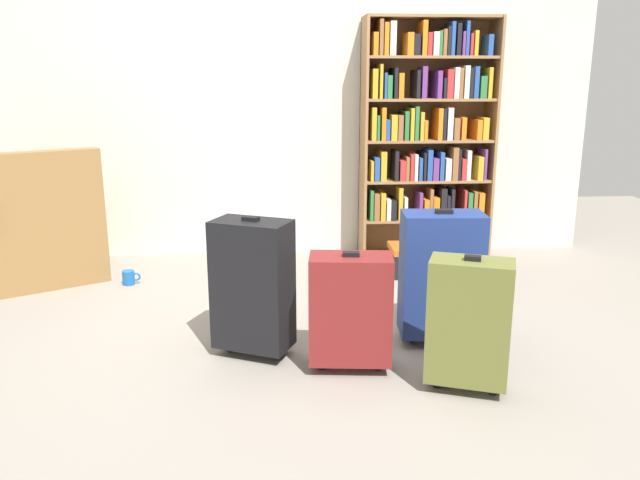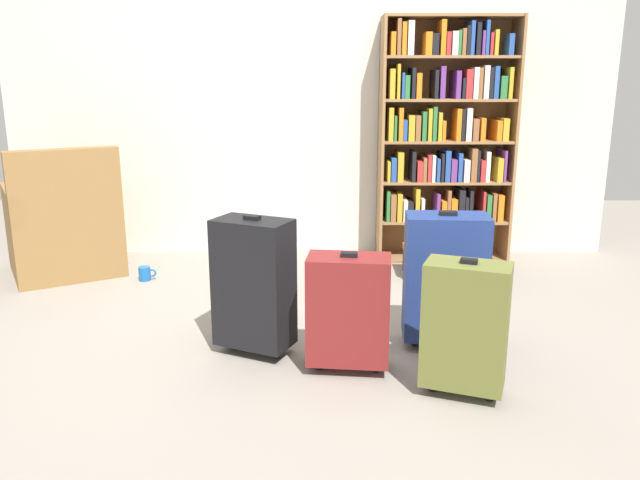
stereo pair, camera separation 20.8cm
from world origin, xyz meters
name	(u,v)px [view 2 (the right image)]	position (x,y,z in m)	size (l,w,h in m)	color
ground_plane	(301,351)	(0.00, 0.00, 0.00)	(8.03, 8.03, 0.00)	gray
back_wall	(306,83)	(0.00, 1.92, 1.30)	(4.59, 0.10, 2.60)	beige
bookshelf	(442,133)	(1.00, 1.70, 0.95)	(0.97, 0.32, 1.77)	olive
armchair	(61,229)	(-1.71, 1.33, 0.32)	(0.95, 0.95, 0.90)	olive
mug	(142,274)	(-1.11, 1.15, 0.05)	(0.12, 0.08, 0.10)	#1959A5
storage_box	(437,261)	(0.92, 1.25, 0.11)	(0.50, 0.29, 0.21)	black
suitcase_dark_red	(346,309)	(0.22, -0.21, 0.30)	(0.40, 0.25, 0.58)	maroon
suitcase_black	(251,283)	(-0.24, -0.02, 0.37)	(0.43, 0.35, 0.71)	black
suitcase_olive	(462,325)	(0.70, -0.46, 0.32)	(0.40, 0.30, 0.62)	brown
suitcase_navy_blue	(442,277)	(0.72, 0.08, 0.37)	(0.42, 0.26, 0.71)	navy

